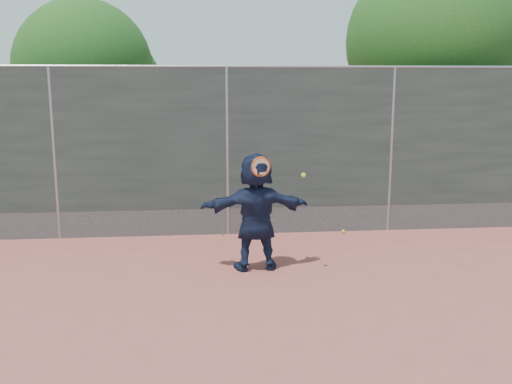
{
  "coord_description": "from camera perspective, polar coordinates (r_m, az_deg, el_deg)",
  "views": [
    {
      "loc": [
        -0.45,
        -6.6,
        2.77
      ],
      "look_at": [
        0.32,
        1.52,
        1.17
      ],
      "focal_mm": 40.0,
      "sensor_mm": 36.0,
      "label": 1
    }
  ],
  "objects": [
    {
      "name": "fence",
      "position": [
        10.18,
        -2.88,
        4.42
      ],
      "size": [
        20.0,
        0.06,
        3.03
      ],
      "color": "#38423D",
      "rests_on": "ground"
    },
    {
      "name": "ball_ground",
      "position": [
        10.63,
        8.71,
        -3.91
      ],
      "size": [
        0.07,
        0.07,
        0.07
      ],
      "primitive_type": "sphere",
      "color": "#C1D12E",
      "rests_on": "ground"
    },
    {
      "name": "swing_action",
      "position": [
        8.05,
        0.9,
        2.34
      ],
      "size": [
        0.77,
        0.21,
        0.51
      ],
      "color": "#C04312",
      "rests_on": "ground"
    },
    {
      "name": "tree_right",
      "position": [
        13.39,
        17.62,
        13.72
      ],
      "size": [
        3.78,
        3.6,
        5.39
      ],
      "color": "#382314",
      "rests_on": "ground"
    },
    {
      "name": "weed_clump",
      "position": [
        10.35,
        -1.14,
        -3.63
      ],
      "size": [
        0.68,
        0.07,
        0.3
      ],
      "color": "#387226",
      "rests_on": "ground"
    },
    {
      "name": "tree_left",
      "position": [
        13.36,
        -16.11,
        11.44
      ],
      "size": [
        3.15,
        3.0,
        4.53
      ],
      "color": "#382314",
      "rests_on": "ground"
    },
    {
      "name": "player",
      "position": [
        8.37,
        0.0,
        -1.96
      ],
      "size": [
        1.65,
        0.61,
        1.75
      ],
      "primitive_type": "imported",
      "rotation": [
        0.0,
        0.0,
        3.2
      ],
      "color": "#141E39",
      "rests_on": "ground"
    },
    {
      "name": "ground",
      "position": [
        7.17,
        -1.44,
        -11.61
      ],
      "size": [
        80.0,
        80.0,
        0.0
      ],
      "primitive_type": "plane",
      "color": "#9E4C42",
      "rests_on": "ground"
    }
  ]
}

